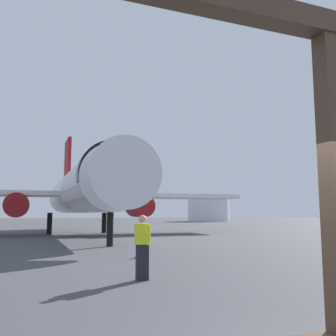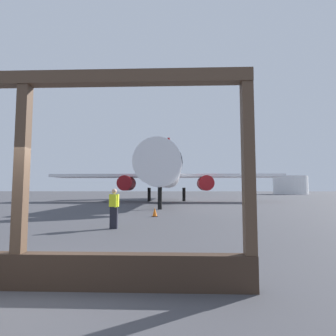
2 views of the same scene
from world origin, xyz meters
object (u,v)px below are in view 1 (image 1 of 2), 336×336
Objects in this scene: airplane at (82,191)px; ground_crew_worker at (142,246)px; fuel_storage_tank at (208,210)px; traffic_cone at (140,251)px.

ground_crew_worker is (-1.34, -22.06, -2.80)m from airplane.
airplane is at bearing -127.64° from fuel_storage_tank.
airplane is 58.49m from fuel_storage_tank.
fuel_storage_tank is (35.67, 63.48, 2.46)m from traffic_cone.
ground_crew_worker is 0.18× the size of fuel_storage_tank.
traffic_cone is (0.05, -17.17, -3.44)m from airplane.
traffic_cone is at bearing 74.13° from ground_crew_worker.
fuel_storage_tank reaches higher than traffic_cone.
traffic_cone is 72.85m from fuel_storage_tank.
fuel_storage_tank is at bearing 60.67° from traffic_cone.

